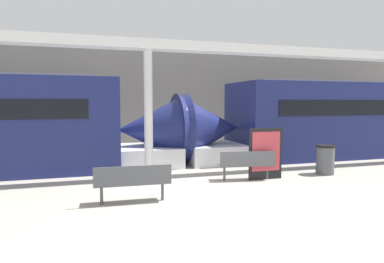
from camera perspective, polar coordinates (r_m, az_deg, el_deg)
The scene contains 9 objects.
ground_plane at distance 7.99m, azimuth 4.90°, elevation -11.75°, with size 60.00×60.00×0.00m, color #A8A093.
station_wall at distance 17.50m, azimuth -7.57°, elevation 5.42°, with size 56.00×0.20×5.00m, color gray.
train_left at distance 16.41m, azimuth 23.83°, elevation 1.66°, with size 14.98×2.93×3.20m.
bench_near at distance 7.91m, azimuth -9.83°, elevation -8.03°, with size 1.74×0.51×0.87m.
bench_far at distance 10.20m, azimuth 9.11°, elevation -5.17°, with size 1.68×0.71×0.87m.
trash_bin at distance 11.78m, azimuth 21.31°, elevation -4.38°, with size 0.59×0.59×0.93m.
poster_board at distance 10.41m, azimuth 12.16°, elevation -3.61°, with size 1.07×0.07×1.54m.
support_column_near at distance 10.19m, azimuth -7.27°, elevation 2.69°, with size 0.25×0.25×3.82m, color silver.
canopy_beam at distance 10.33m, azimuth -7.39°, elevation 14.13°, with size 28.00×0.60×0.28m, color silver.
Camera 1 is at (-2.87, -7.11, 2.25)m, focal length 32.00 mm.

